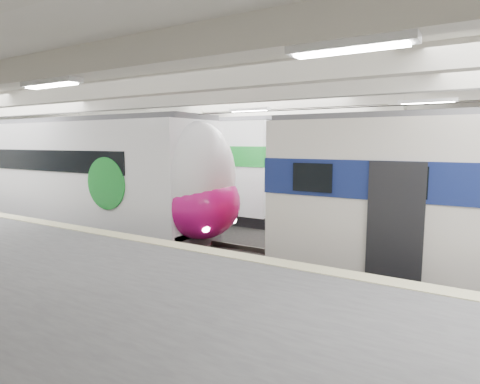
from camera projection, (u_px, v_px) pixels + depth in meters
The scene contains 3 objects.
station_hall at pixel (187, 160), 11.84m from camera, with size 36.00×24.00×5.75m.
modern_emu at pixel (95, 177), 16.63m from camera, with size 14.81×3.06×4.73m.
far_train at pixel (156, 165), 22.18m from camera, with size 15.51×3.54×4.87m.
Camera 1 is at (7.49, -11.07, 3.77)m, focal length 30.00 mm.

